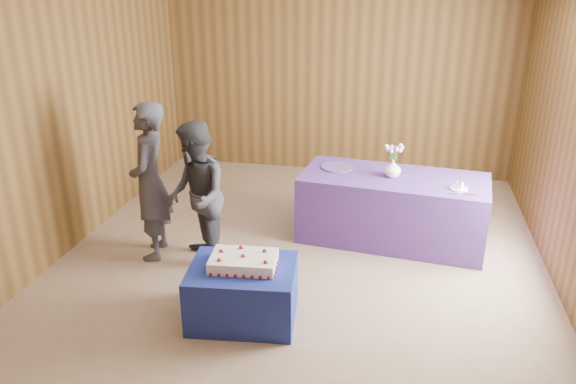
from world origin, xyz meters
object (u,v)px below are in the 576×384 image
(cake_table, at_px, (243,293))
(sheet_cake, at_px, (244,261))
(serving_table, at_px, (392,208))
(guest_right, at_px, (196,197))
(guest_left, at_px, (150,182))
(vase, at_px, (393,168))

(cake_table, bearing_deg, sheet_cake, 54.54)
(serving_table, distance_m, sheet_cake, 2.17)
(serving_table, relative_size, sheet_cake, 3.26)
(serving_table, distance_m, guest_right, 2.18)
(guest_left, relative_size, guest_right, 1.09)
(sheet_cake, relative_size, vase, 3.22)
(serving_table, bearing_deg, vase, -153.61)
(vase, relative_size, guest_left, 0.12)
(guest_left, bearing_deg, guest_right, 64.22)
(cake_table, xyz_separation_m, sheet_cake, (0.01, 0.02, 0.30))
(cake_table, xyz_separation_m, serving_table, (1.21, 1.82, 0.12))
(guest_left, distance_m, guest_right, 0.56)
(vase, distance_m, guest_left, 2.57)
(guest_left, bearing_deg, sheet_cake, 40.42)
(serving_table, bearing_deg, cake_table, -117.19)
(serving_table, relative_size, guest_right, 1.32)
(cake_table, height_order, serving_table, serving_table)
(cake_table, relative_size, serving_table, 0.45)
(cake_table, distance_m, vase, 2.24)
(cake_table, relative_size, sheet_cake, 1.47)
(serving_table, height_order, vase, vase)
(vase, bearing_deg, serving_table, 19.97)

